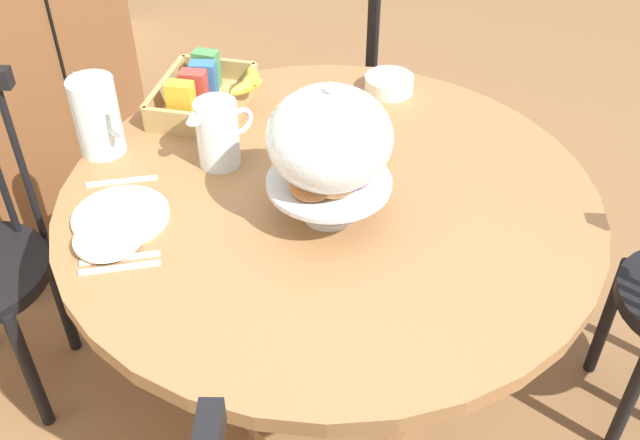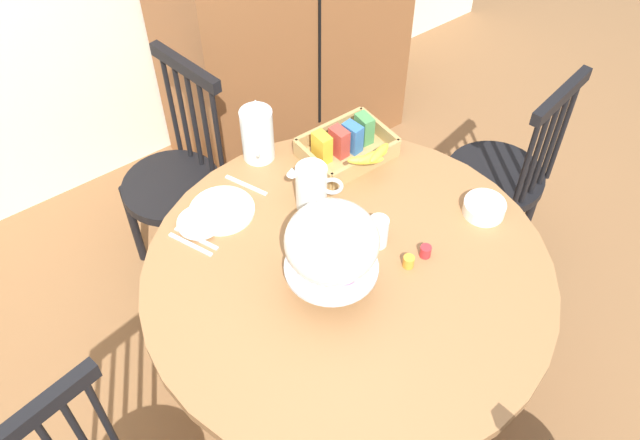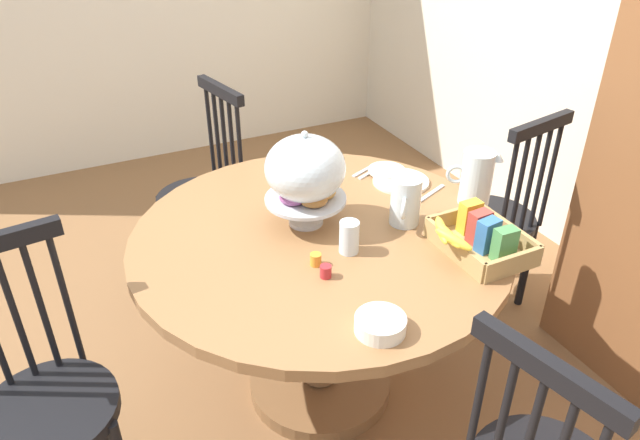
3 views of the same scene
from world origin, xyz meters
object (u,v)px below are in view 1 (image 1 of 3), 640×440
at_px(china_plate_large, 121,216).
at_px(windsor_chair_by_cabinet, 332,97).
at_px(dining_table, 328,254).
at_px(milk_pitcher, 98,120).
at_px(cereal_basket, 206,92).
at_px(china_plate_small, 108,239).
at_px(pastry_stand_with_dome, 329,144).
at_px(orange_juice_pitcher, 218,136).
at_px(cereal_bowl, 389,84).
at_px(drinking_glass, 327,140).

bearing_deg(china_plate_large, windsor_chair_by_cabinet, -13.51).
relative_size(dining_table, milk_pitcher, 6.37).
bearing_deg(dining_table, cereal_basket, 52.45).
relative_size(milk_pitcher, china_plate_small, 1.35).
xyz_separation_m(pastry_stand_with_dome, milk_pitcher, (0.14, 0.62, -0.10)).
xyz_separation_m(orange_juice_pitcher, cereal_bowl, (0.44, -0.36, -0.06)).
relative_size(dining_table, pastry_stand_with_dome, 3.75).
xyz_separation_m(dining_table, drinking_glass, (0.14, 0.03, 0.25)).
xyz_separation_m(pastry_stand_with_dome, cereal_basket, (0.40, 0.43, -0.15)).
height_order(dining_table, milk_pitcher, milk_pitcher).
relative_size(milk_pitcher, cereal_bowl, 1.44).
bearing_deg(dining_table, pastry_stand_with_dome, -168.88).
distance_m(milk_pitcher, drinking_glass, 0.57).
distance_m(pastry_stand_with_dome, cereal_basket, 0.60).
relative_size(cereal_basket, china_plate_small, 2.11).
bearing_deg(milk_pitcher, cereal_bowl, -55.82).
bearing_deg(orange_juice_pitcher, windsor_chair_by_cabinet, -7.62).
bearing_deg(pastry_stand_with_dome, drinking_glass, 12.63).
bearing_deg(drinking_glass, china_plate_small, 136.57).
relative_size(windsor_chair_by_cabinet, milk_pitcher, 4.82).
height_order(pastry_stand_with_dome, china_plate_large, pastry_stand_with_dome).
height_order(pastry_stand_with_dome, orange_juice_pitcher, pastry_stand_with_dome).
xyz_separation_m(milk_pitcher, drinking_glass, (0.09, -0.57, -0.04)).
relative_size(windsor_chair_by_cabinet, drinking_glass, 8.86).
distance_m(china_plate_large, china_plate_small, 0.09).
bearing_deg(milk_pitcher, dining_table, -95.44).
xyz_separation_m(orange_juice_pitcher, milk_pitcher, (-0.01, 0.31, 0.01)).
relative_size(windsor_chair_by_cabinet, cereal_basket, 3.09).
xyz_separation_m(pastry_stand_with_dome, orange_juice_pitcher, (0.15, 0.31, -0.12)).
relative_size(windsor_chair_by_cabinet, orange_juice_pitcher, 5.63).
bearing_deg(cereal_bowl, china_plate_small, 147.55).
bearing_deg(pastry_stand_with_dome, china_plate_small, 113.97).
distance_m(cereal_bowl, drinking_glass, 0.39).
height_order(pastry_stand_with_dome, cereal_bowl, pastry_stand_with_dome).
distance_m(windsor_chair_by_cabinet, china_plate_small, 1.27).
distance_m(windsor_chair_by_cabinet, orange_juice_pitcher, 0.94).
xyz_separation_m(dining_table, windsor_chair_by_cabinet, (0.93, 0.18, -0.09)).
xyz_separation_m(windsor_chair_by_cabinet, drinking_glass, (-0.79, -0.14, 0.34)).
relative_size(pastry_stand_with_dome, china_plate_large, 1.56).
bearing_deg(china_plate_small, pastry_stand_with_dome, -66.03).
distance_m(windsor_chair_by_cabinet, drinking_glass, 0.87).
distance_m(orange_juice_pitcher, milk_pitcher, 0.31).
relative_size(dining_table, china_plate_large, 5.86).
height_order(windsor_chair_by_cabinet, orange_juice_pitcher, windsor_chair_by_cabinet).
height_order(windsor_chair_by_cabinet, cereal_basket, windsor_chair_by_cabinet).
height_order(cereal_basket, china_plate_small, cereal_basket).
bearing_deg(cereal_basket, china_plate_small, 178.00).
xyz_separation_m(cereal_bowl, drinking_glass, (-0.37, 0.10, 0.03)).
bearing_deg(windsor_chair_by_cabinet, china_plate_large, 166.49).
height_order(milk_pitcher, china_plate_small, milk_pitcher).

